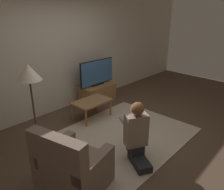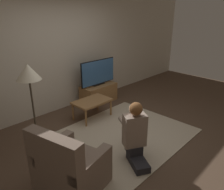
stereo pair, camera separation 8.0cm
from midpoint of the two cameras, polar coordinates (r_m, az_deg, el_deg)
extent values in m
plane|color=brown|center=(4.22, 2.99, -10.64)|extent=(10.00, 10.00, 0.00)
cube|color=beige|center=(5.14, -13.41, 10.25)|extent=(10.00, 0.06, 2.60)
cube|color=#BCAD93|center=(4.21, 2.99, -10.55)|extent=(2.56, 2.03, 0.02)
cube|color=olive|center=(5.64, -3.08, 0.44)|extent=(0.92, 0.46, 0.47)
cube|color=black|center=(5.55, -3.13, 2.89)|extent=(0.36, 0.08, 0.04)
cube|color=black|center=(5.47, -3.26, 6.00)|extent=(1.06, 0.03, 0.61)
cube|color=#38669E|center=(5.46, -3.20, 5.99)|extent=(1.03, 0.04, 0.58)
cube|color=olive|center=(4.73, -4.76, -1.65)|extent=(0.80, 0.51, 0.04)
cylinder|color=olive|center=(4.45, -6.30, -6.14)|extent=(0.04, 0.04, 0.38)
cylinder|color=olive|center=(4.89, 0.16, -3.40)|extent=(0.04, 0.04, 0.38)
cylinder|color=olive|center=(4.76, -9.68, -4.43)|extent=(0.04, 0.04, 0.38)
cylinder|color=olive|center=(5.18, -3.31, -2.01)|extent=(0.04, 0.04, 0.38)
cylinder|color=#4C4233|center=(4.18, -18.18, -11.85)|extent=(0.28, 0.28, 0.03)
cylinder|color=#4C4233|center=(3.86, -19.35, -2.96)|extent=(0.03, 0.03, 1.38)
cone|color=#EFE5C6|center=(3.67, -20.47, 5.67)|extent=(0.39, 0.39, 0.26)
cube|color=#7A6656|center=(3.11, -9.49, -19.33)|extent=(0.88, 0.94, 0.43)
cube|color=#7A6656|center=(2.67, -14.14, -14.82)|extent=(0.33, 0.81, 0.50)
cube|color=#7A6656|center=(2.90, -4.28, -20.68)|extent=(0.74, 0.29, 0.57)
cube|color=#7A6656|center=(3.25, -14.17, -16.10)|extent=(0.74, 0.29, 0.57)
cube|color=#232328|center=(3.50, 7.45, -16.93)|extent=(0.42, 0.51, 0.11)
cube|color=#232328|center=(3.56, 6.38, -13.67)|extent=(0.31, 0.32, 0.14)
cube|color=gray|center=(3.38, 6.60, -9.13)|extent=(0.39, 0.34, 0.51)
sphere|color=#DBAD8E|center=(3.22, 6.86, -3.71)|extent=(0.19, 0.19, 0.19)
sphere|color=brown|center=(3.20, 7.01, -3.61)|extent=(0.20, 0.20, 0.20)
cube|color=black|center=(3.67, 4.41, -6.02)|extent=(0.13, 0.10, 0.04)
cylinder|color=gray|center=(3.61, 6.61, -6.63)|extent=(0.21, 0.30, 0.07)
cylinder|color=gray|center=(3.54, 3.53, -7.09)|extent=(0.21, 0.30, 0.07)
camera|label=1|loc=(0.04, -89.47, 0.20)|focal=35.00mm
camera|label=2|loc=(0.04, 90.53, -0.20)|focal=35.00mm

